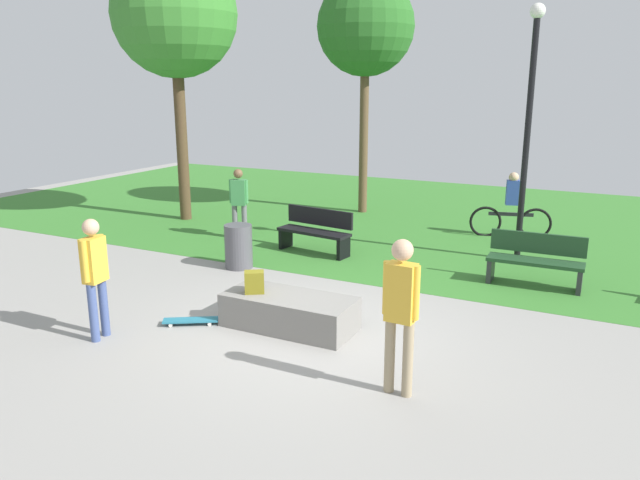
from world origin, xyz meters
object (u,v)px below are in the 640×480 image
skater_performing_trick (401,305)px  tree_broad_elm (366,28)px  concrete_ledge (289,312)px  park_bench_near_path (316,230)px  pedestrian_with_backpack (239,197)px  skateboard_by_ledge (191,320)px  trash_bin (239,246)px  tree_leaning_ash (175,16)px  backpack_on_ledge (254,282)px  lamp_post (529,113)px  skater_watching (95,270)px  park_bench_near_lamppost (536,259)px  cyclist_on_bicycle (511,210)px

skater_performing_trick → tree_broad_elm: 10.71m
concrete_ledge → park_bench_near_path: bearing=111.8°
tree_broad_elm → pedestrian_with_backpack: 5.65m
skateboard_by_ledge → trash_bin: (-0.97, 2.69, 0.36)m
tree_leaning_ash → park_bench_near_path: bearing=-16.5°
tree_broad_elm → trash_bin: bearing=-90.9°
backpack_on_ledge → lamp_post: (2.87, 5.18, 2.24)m
skater_performing_trick → pedestrian_with_backpack: bearing=137.5°
concrete_ledge → pedestrian_with_backpack: (-3.59, 4.06, 0.70)m
tree_broad_elm → tree_leaning_ash: size_ratio=0.93×
skater_watching → park_bench_near_path: skater_watching is taller
skater_performing_trick → park_bench_near_path: 6.06m
park_bench_near_path → lamp_post: bearing=18.8°
concrete_ledge → tree_leaning_ash: 9.16m
tree_broad_elm → tree_leaning_ash: (-3.74, -2.89, 0.21)m
backpack_on_ledge → skateboard_by_ledge: backpack_on_ledge is taller
concrete_ledge → trash_bin: size_ratio=2.27×
park_bench_near_path → park_bench_near_lamppost: same height
skateboard_by_ledge → lamp_post: 7.31m
concrete_ledge → backpack_on_ledge: size_ratio=5.95×
skater_performing_trick → skateboard_by_ledge: bearing=170.6°
skater_performing_trick → skateboard_by_ledge: size_ratio=2.32×
park_bench_near_path → tree_leaning_ash: tree_leaning_ash is taller
park_bench_near_lamppost → lamp_post: (-0.53, 1.50, 2.41)m
backpack_on_ledge → cyclist_on_bicycle: size_ratio=0.18×
tree_broad_elm → cyclist_on_bicycle: size_ratio=3.43×
trash_bin → tree_broad_elm: bearing=89.1°
park_bench_near_path → tree_broad_elm: size_ratio=0.27×
backpack_on_ledge → pedestrian_with_backpack: size_ratio=0.20×
backpack_on_ledge → lamp_post: bearing=27.9°
park_bench_near_lamppost → skateboard_by_ledge: bearing=-135.8°
backpack_on_ledge → park_bench_near_path: bearing=71.2°
skater_watching → tree_broad_elm: bearing=90.4°
pedestrian_with_backpack → cyclist_on_bicycle: bearing=27.7°
tree_leaning_ash → backpack_on_ledge: bearing=-43.6°
backpack_on_ledge → trash_bin: (-1.80, 2.24, -0.23)m
tree_broad_elm → concrete_ledge: bearing=-74.4°
backpack_on_ledge → park_bench_near_path: size_ratio=0.19×
park_bench_near_path → lamp_post: 4.73m
skater_watching → skateboard_by_ledge: (0.81, 0.95, -0.93)m
trash_bin → tree_leaning_ash: bearing=141.1°
lamp_post → concrete_ledge: bearing=-114.9°
concrete_ledge → tree_broad_elm: size_ratio=0.31×
tree_leaning_ash → pedestrian_with_backpack: bearing=-23.3°
tree_broad_elm → park_bench_near_path: bearing=-80.3°
skateboard_by_ledge → pedestrian_with_backpack: bearing=115.8°
skater_performing_trick → tree_leaning_ash: bearing=142.3°
skater_performing_trick → skateboard_by_ledge: (-3.41, 0.56, -1.01)m
skateboard_by_ledge → pedestrian_with_backpack: pedestrian_with_backpack is taller
park_bench_near_path → trash_bin: size_ratio=1.97×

